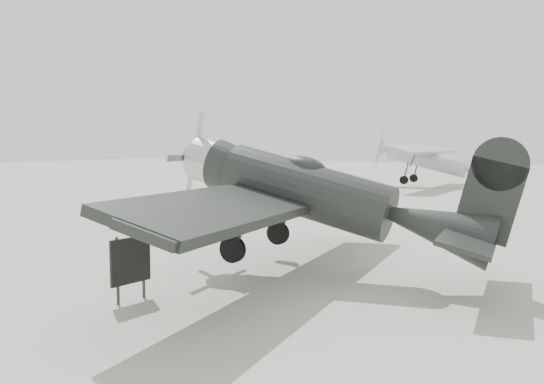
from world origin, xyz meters
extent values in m
plane|color=#A9A296|center=(0.00, 0.00, 0.00)|extent=(160.00, 160.00, 0.00)
cylinder|color=black|center=(2.05, -2.67, 1.90)|extent=(3.99, 1.54, 1.24)
cone|color=black|center=(4.97, -2.44, 1.94)|extent=(2.39, 1.33, 1.15)
cylinder|color=#B9BBBE|center=(-0.65, -2.87, 1.90)|extent=(0.88, 1.16, 1.10)
cone|color=#B9BBBE|center=(-1.18, -2.91, 1.90)|extent=(0.35, 0.52, 0.50)
cube|color=#B9BBBE|center=(-1.11, -2.91, 1.90)|extent=(0.07, 0.16, 2.31)
ellipsoid|color=black|center=(1.87, -2.68, 2.45)|extent=(1.02, 0.68, 0.41)
cube|color=black|center=(1.43, -2.71, 1.59)|extent=(2.68, 10.75, 0.20)
cube|color=black|center=(5.67, -2.38, 1.99)|extent=(1.26, 3.79, 0.09)
cube|color=black|center=(5.81, -2.37, 2.74)|extent=(1.07, 0.17, 1.60)
cylinder|color=black|center=(1.17, -3.93, 0.37)|extent=(0.61, 0.19, 0.60)
cylinder|color=black|center=(0.99, -1.55, 0.37)|extent=(0.61, 0.19, 0.60)
cylinder|color=#333333|center=(1.17, -3.93, 0.97)|extent=(0.10, 0.10, 1.24)
cylinder|color=#333333|center=(0.99, -1.55, 0.97)|extent=(0.10, 0.10, 1.24)
cylinder|color=black|center=(5.90, -2.37, 1.56)|extent=(0.20, 0.09, 0.20)
cylinder|color=#989C9D|center=(-1.98, 24.86, 1.96)|extent=(5.70, 1.32, 1.20)
cone|color=#989C9D|center=(1.84, 24.78, 1.96)|extent=(1.99, 1.13, 1.09)
cone|color=#989C9D|center=(-5.15, 24.92, 1.96)|extent=(0.68, 1.15, 1.14)
cube|color=#989C9D|center=(-5.59, 24.93, 1.96)|extent=(0.06, 0.15, 2.40)
cube|color=#989C9D|center=(-2.42, 24.87, 2.64)|extent=(2.33, 12.06, 0.20)
cube|color=#989C9D|center=(2.39, 24.77, 2.02)|extent=(1.06, 3.73, 0.09)
cube|color=#989C9D|center=(2.49, 24.76, 2.73)|extent=(0.98, 0.11, 1.42)
cylinder|color=black|center=(-2.88, 23.67, 0.30)|extent=(0.61, 0.17, 0.61)
cylinder|color=black|center=(-2.83, 26.08, 0.30)|extent=(0.61, 0.17, 0.61)
cylinder|color=#333333|center=(-2.88, 23.67, 0.93)|extent=(0.10, 0.10, 1.31)
cylinder|color=#333333|center=(-2.83, 26.08, 0.93)|extent=(0.10, 0.10, 1.31)
cylinder|color=black|center=(2.60, 24.76, 1.64)|extent=(0.20, 0.08, 0.20)
cylinder|color=#333333|center=(0.03, -6.57, 0.64)|extent=(0.07, 0.07, 1.28)
cylinder|color=#333333|center=(0.12, -5.99, 0.64)|extent=(0.07, 0.07, 1.28)
cube|color=black|center=(0.08, -6.28, 0.79)|extent=(0.20, 0.89, 0.89)
cube|color=beige|center=(0.04, -6.27, 0.84)|extent=(0.12, 0.68, 0.18)
camera|label=1|loc=(7.37, -13.54, 2.97)|focal=35.00mm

